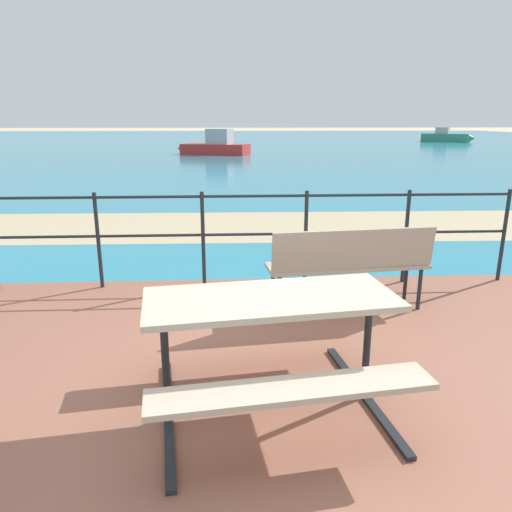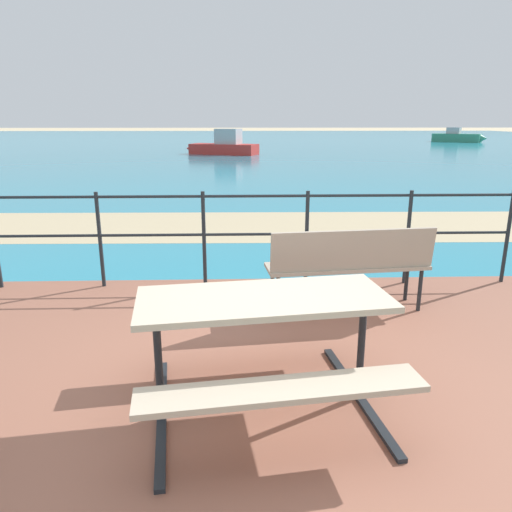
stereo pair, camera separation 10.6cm
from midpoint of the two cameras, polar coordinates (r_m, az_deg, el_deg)
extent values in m
plane|color=beige|center=(3.52, 1.12, -17.32)|extent=(240.00, 240.00, 0.00)
cube|color=#935B47|center=(3.51, 1.12, -16.91)|extent=(6.40, 5.20, 0.06)
cube|color=teal|center=(42.98, -2.96, 13.32)|extent=(90.00, 90.00, 0.01)
cube|color=tan|center=(9.03, -1.66, 3.60)|extent=(54.04, 3.63, 0.01)
cube|color=#BCAD93|center=(3.04, 0.77, -5.15)|extent=(1.66, 0.86, 0.04)
cube|color=#BCAD93|center=(2.69, 3.23, -15.58)|extent=(1.61, 0.47, 0.04)
cube|color=#BCAD93|center=(3.66, -1.02, -6.69)|extent=(1.61, 0.47, 0.04)
cylinder|color=#1E2328|center=(3.15, -11.66, -12.51)|extent=(0.06, 0.06, 0.78)
cube|color=#1E2328|center=(3.34, -11.28, -18.16)|extent=(0.25, 1.36, 0.03)
cylinder|color=#1E2328|center=(3.39, 12.16, -10.40)|extent=(0.06, 0.06, 0.78)
cube|color=#1E2328|center=(3.57, 11.80, -15.79)|extent=(0.25, 1.36, 0.03)
cube|color=tan|center=(4.89, 10.16, -1.13)|extent=(1.65, 0.58, 0.04)
cube|color=tan|center=(4.67, 11.02, 0.79)|extent=(1.61, 0.26, 0.40)
cylinder|color=#1E2328|center=(5.37, 16.84, -2.59)|extent=(0.04, 0.04, 0.46)
cylinder|color=#1E2328|center=(5.12, 18.30, -3.63)|extent=(0.04, 0.04, 0.46)
cylinder|color=#1E2328|center=(4.91, 1.41, -3.62)|extent=(0.04, 0.04, 0.46)
cylinder|color=#1E2328|center=(4.63, 2.12, -4.84)|extent=(0.04, 0.04, 0.46)
cylinder|color=#1E2328|center=(5.71, -18.74, 1.70)|extent=(0.04, 0.04, 1.10)
cylinder|color=#1E2328|center=(5.51, -6.85, 1.95)|extent=(0.04, 0.04, 1.10)
cylinder|color=#1E2328|center=(5.56, 5.38, 2.11)|extent=(0.04, 0.04, 1.10)
cylinder|color=#1E2328|center=(5.85, 16.88, 2.18)|extent=(0.04, 0.04, 1.10)
cylinder|color=#1E2328|center=(6.36, 26.94, 2.18)|extent=(0.04, 0.04, 1.10)
cylinder|color=#1E2328|center=(5.41, -0.73, 7.14)|extent=(5.90, 0.03, 0.03)
cylinder|color=#1E2328|center=(5.49, -0.71, 2.60)|extent=(5.90, 0.03, 0.03)
cube|color=red|center=(28.19, -4.99, 12.54)|extent=(4.07, 2.69, 0.58)
cube|color=#A5A8AD|center=(28.05, -4.47, 13.99)|extent=(1.61, 1.45, 0.84)
cone|color=red|center=(29.11, -9.01, 12.51)|extent=(0.66, 0.67, 0.52)
cube|color=#338466|center=(47.22, 21.54, 12.95)|extent=(4.03, 3.47, 0.72)
cube|color=#A5A8AD|center=(47.27, 21.26, 13.75)|extent=(1.42, 1.38, 0.55)
cone|color=#338466|center=(46.81, 24.26, 12.64)|extent=(0.79, 0.82, 0.65)
camera|label=1|loc=(0.05, -90.60, -0.17)|focal=33.64mm
camera|label=2|loc=(0.05, 89.40, 0.17)|focal=33.64mm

